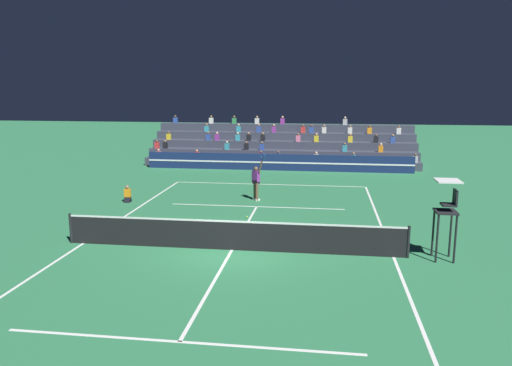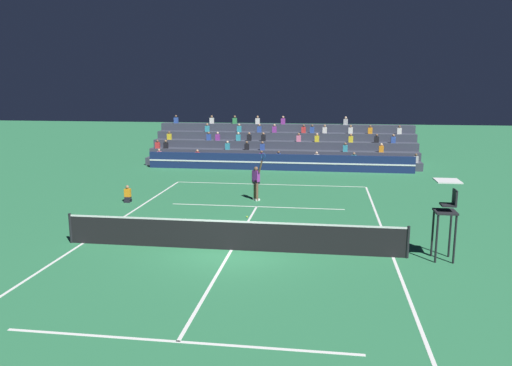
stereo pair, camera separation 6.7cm
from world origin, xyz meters
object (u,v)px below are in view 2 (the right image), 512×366
ball_kid_courtside (128,196)px  tennis_player (256,181)px  umpire_chair (447,209)px  tennis_ball (247,217)px

ball_kid_courtside → tennis_player: 6.38m
ball_kid_courtside → umpire_chair: bearing=-25.6°
tennis_player → tennis_ball: tennis_player is taller
umpire_chair → tennis_player: size_ratio=1.07×
tennis_ball → ball_kid_courtside: bearing=161.6°
ball_kid_courtside → tennis_player: tennis_player is taller
umpire_chair → tennis_player: umpire_chair is taller
umpire_chair → ball_kid_courtside: bearing=154.4°
umpire_chair → tennis_player: bearing=133.4°
umpire_chair → ball_kid_courtside: (-13.53, 6.48, -1.39)m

